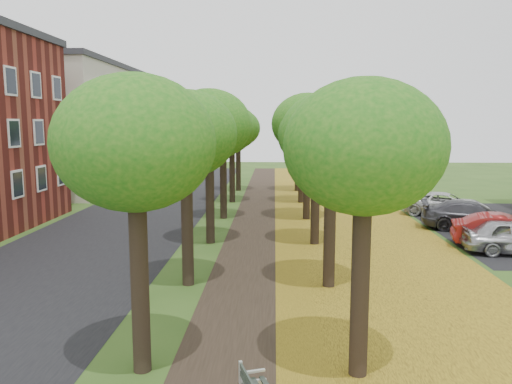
{
  "coord_description": "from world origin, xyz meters",
  "views": [
    {
      "loc": [
        0.74,
        -10.44,
        5.52
      ],
      "look_at": [
        -0.06,
        11.19,
        2.5
      ],
      "focal_mm": 35.0,
      "sensor_mm": 36.0,
      "label": 1
    }
  ],
  "objects": [
    {
      "name": "car_white",
      "position": [
        11.0,
        19.39,
        0.68
      ],
      "size": [
        5.39,
        3.81,
        1.37
      ],
      "primitive_type": "imported",
      "rotation": [
        0.0,
        0.0,
        1.22
      ],
      "color": "silver",
      "rests_on": "ground"
    },
    {
      "name": "tree_row_west",
      "position": [
        -2.2,
        15.0,
        5.04
      ],
      "size": [
        3.75,
        33.75,
        6.68
      ],
      "color": "black",
      "rests_on": "ground"
    },
    {
      "name": "building_cream",
      "position": [
        -17.0,
        33.0,
        5.21
      ],
      "size": [
        10.3,
        20.3,
        10.4
      ],
      "color": "beige",
      "rests_on": "ground"
    },
    {
      "name": "tree_row_east",
      "position": [
        2.6,
        15.0,
        5.04
      ],
      "size": [
        3.75,
        33.75,
        6.68
      ],
      "color": "black",
      "rests_on": "ground"
    },
    {
      "name": "ground",
      "position": [
        0.0,
        0.0,
        0.0
      ],
      "size": [
        120.0,
        120.0,
        0.0
      ],
      "primitive_type": "plane",
      "color": "#2D4C19",
      "rests_on": "ground"
    },
    {
      "name": "car_grey",
      "position": [
        11.0,
        15.36,
        0.73
      ],
      "size": [
        5.39,
        3.13,
        1.47
      ],
      "primitive_type": "imported",
      "rotation": [
        0.0,
        0.0,
        1.35
      ],
      "color": "#323237",
      "rests_on": "ground"
    },
    {
      "name": "street_asphalt",
      "position": [
        -7.5,
        15.0,
        0.0
      ],
      "size": [
        8.0,
        70.0,
        0.01
      ],
      "primitive_type": "cube",
      "color": "black",
      "rests_on": "ground"
    },
    {
      "name": "footpath",
      "position": [
        0.0,
        15.0,
        0.0
      ],
      "size": [
        3.2,
        70.0,
        0.01
      ],
      "primitive_type": "cube",
      "color": "black",
      "rests_on": "ground"
    },
    {
      "name": "car_red",
      "position": [
        11.0,
        11.57,
        0.74
      ],
      "size": [
        4.74,
        2.59,
        1.48
      ],
      "primitive_type": "imported",
      "rotation": [
        0.0,
        0.0,
        1.33
      ],
      "color": "maroon",
      "rests_on": "ground"
    },
    {
      "name": "leaf_verge",
      "position": [
        5.0,
        15.0,
        0.01
      ],
      "size": [
        7.5,
        70.0,
        0.01
      ],
      "primitive_type": "cube",
      "color": "#B59721",
      "rests_on": "ground"
    }
  ]
}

